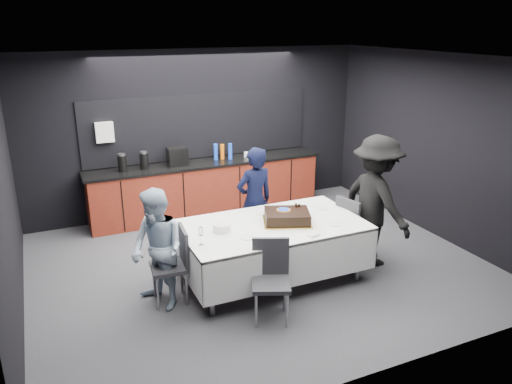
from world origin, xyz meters
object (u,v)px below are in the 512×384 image
(cake_assembly, at_px, (287,217))
(plate_stack, at_px, (222,227))
(person_right, at_px, (376,201))
(chair_near, at_px, (271,274))
(chair_left, at_px, (175,260))
(person_center, at_px, (255,201))
(party_table, at_px, (272,234))
(champagne_flute, at_px, (201,232))
(chair_right, at_px, (352,224))
(person_left, at_px, (158,250))

(cake_assembly, relative_size, plate_stack, 3.28)
(person_right, bearing_deg, chair_near, 102.09)
(chair_left, relative_size, person_center, 0.59)
(party_table, distance_m, champagne_flute, 1.09)
(plate_stack, bearing_deg, cake_assembly, -4.53)
(champagne_flute, distance_m, chair_right, 2.36)
(plate_stack, distance_m, person_left, 0.83)
(party_table, xyz_separation_m, plate_stack, (-0.67, 0.04, 0.19))
(chair_right, height_order, person_center, person_center)
(cake_assembly, relative_size, chair_right, 0.80)
(chair_right, bearing_deg, plate_stack, -179.40)
(chair_right, height_order, chair_near, same)
(chair_left, bearing_deg, person_left, -167.74)
(person_left, bearing_deg, cake_assembly, 68.61)
(cake_assembly, relative_size, champagne_flute, 3.30)
(chair_near, bearing_deg, chair_left, 138.71)
(chair_near, bearing_deg, champagne_flute, 139.36)
(chair_left, relative_size, person_left, 0.64)
(chair_right, bearing_deg, cake_assembly, -175.28)
(plate_stack, relative_size, person_center, 0.14)
(person_left, relative_size, person_right, 0.80)
(party_table, xyz_separation_m, cake_assembly, (0.20, -0.02, 0.21))
(champagne_flute, distance_m, person_right, 2.52)
(champagne_flute, relative_size, chair_near, 0.24)
(chair_right, xyz_separation_m, person_center, (-1.15, 0.77, 0.26))
(plate_stack, xyz_separation_m, chair_near, (0.28, -0.82, -0.30))
(chair_right, relative_size, person_center, 0.59)
(plate_stack, relative_size, chair_left, 0.24)
(cake_assembly, bearing_deg, person_right, -5.37)
(chair_left, height_order, person_right, person_right)
(person_left, bearing_deg, person_right, 65.98)
(party_table, distance_m, cake_assembly, 0.29)
(chair_right, bearing_deg, chair_near, -153.20)
(champagne_flute, height_order, chair_left, champagne_flute)
(party_table, height_order, person_center, person_center)
(cake_assembly, xyz_separation_m, plate_stack, (-0.87, 0.07, -0.02))
(cake_assembly, xyz_separation_m, chair_left, (-1.48, 0.03, -0.32))
(chair_left, bearing_deg, cake_assembly, -1.00)
(champagne_flute, xyz_separation_m, person_center, (1.15, 1.07, -0.15))
(champagne_flute, xyz_separation_m, chair_right, (2.30, 0.30, -0.40))
(party_table, relative_size, person_right, 1.27)
(person_center, bearing_deg, plate_stack, 37.32)
(party_table, xyz_separation_m, champagne_flute, (-1.02, -0.24, 0.30))
(cake_assembly, distance_m, person_center, 0.86)
(party_table, height_order, person_right, person_right)
(chair_left, distance_m, person_center, 1.65)
(champagne_flute, bearing_deg, cake_assembly, 9.81)
(party_table, distance_m, person_left, 1.49)
(chair_left, distance_m, chair_near, 1.18)
(champagne_flute, bearing_deg, chair_right, 7.44)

